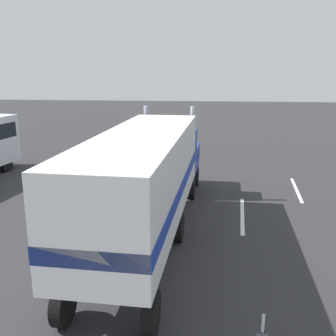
% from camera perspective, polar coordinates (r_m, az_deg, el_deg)
% --- Properties ---
extents(ground_plane, '(120.00, 120.00, 0.00)m').
position_cam_1_polar(ground_plane, '(20.59, 0.26, -3.17)').
color(ground_plane, '#2D2D30').
extents(lane_stripe_near, '(4.40, 0.50, 0.01)m').
position_cam_1_polar(lane_stripe_near, '(17.37, 10.81, -6.76)').
color(lane_stripe_near, silver).
rests_on(lane_stripe_near, ground_plane).
extents(lane_stripe_mid, '(4.40, 0.54, 0.01)m').
position_cam_1_polar(lane_stripe_mid, '(21.64, 18.27, -3.03)').
color(lane_stripe_mid, silver).
rests_on(lane_stripe_mid, ground_plane).
extents(semi_truck, '(14.28, 3.31, 4.50)m').
position_cam_1_polar(semi_truck, '(14.08, -2.76, -0.72)').
color(semi_truck, '#193399').
rests_on(semi_truck, ground_plane).
extents(person_bystander, '(0.34, 0.46, 1.63)m').
position_cam_1_polar(person_bystander, '(13.72, -13.25, -8.69)').
color(person_bystander, '#2D3347').
rests_on(person_bystander, ground_plane).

